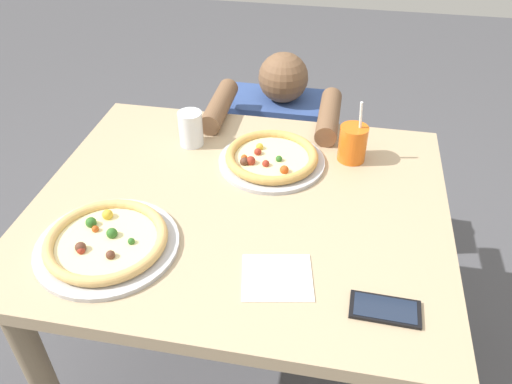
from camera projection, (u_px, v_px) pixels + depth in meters
ground_plane at (244, 363)px, 1.84m from camera, size 8.00×8.00×0.00m
dining_table at (241, 233)px, 1.45m from camera, size 1.11×0.93×0.75m
pizza_near at (107, 242)px, 1.23m from camera, size 0.35×0.35×0.04m
pizza_far at (271, 158)px, 1.52m from camera, size 0.32×0.32×0.04m
drink_cup_colored at (353, 143)px, 1.51m from camera, size 0.08×0.08×0.19m
water_cup_clear at (191, 128)px, 1.58m from camera, size 0.07×0.07×0.11m
paper_napkin at (277, 277)px, 1.16m from camera, size 0.18×0.17×0.00m
cell_phone at (385, 309)px, 1.09m from camera, size 0.15×0.08×0.01m
diner_seated at (280, 169)px, 2.12m from camera, size 0.44×0.54×0.89m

